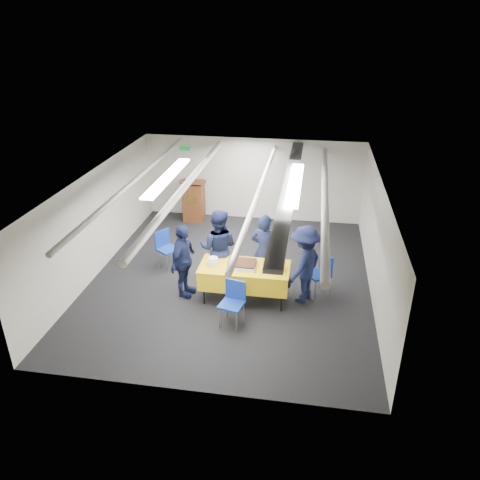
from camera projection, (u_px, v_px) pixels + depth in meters
name	position (u px, v px, depth m)	size (l,w,h in m)	color
ground	(231.00, 278.00, 10.37)	(7.00, 7.00, 0.00)	black
room_shell	(238.00, 195.00, 9.93)	(6.00, 7.00, 2.30)	beige
serving_table	(245.00, 276.00, 9.35)	(1.79, 0.83, 0.77)	black
sheet_cake	(242.00, 264.00, 9.24)	(0.57, 0.44, 0.10)	white
plate_stack_left	(213.00, 262.00, 9.28)	(0.23, 0.23, 0.16)	white
plate_stack_right	(279.00, 266.00, 9.08)	(0.23, 0.23, 0.18)	white
podium	(194.00, 200.00, 13.04)	(0.62, 0.53, 1.25)	brown
chair_near	(233.00, 298.00, 8.65)	(0.51, 0.51, 0.87)	gray
chair_right	(322.00, 270.00, 9.61)	(0.59, 0.59, 0.87)	gray
chair_left	(165.00, 245.00, 10.66)	(0.58, 0.58, 0.87)	gray
sailor_a	(264.00, 252.00, 9.72)	(0.60, 0.39, 1.65)	#0E1433
sailor_b	(218.00, 248.00, 9.79)	(0.83, 0.65, 1.71)	#0E1433
sailor_c	(183.00, 261.00, 9.42)	(0.92, 0.38, 1.57)	#0E1433
sailor_d	(304.00, 264.00, 9.25)	(1.05, 0.60, 1.62)	#0E1433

